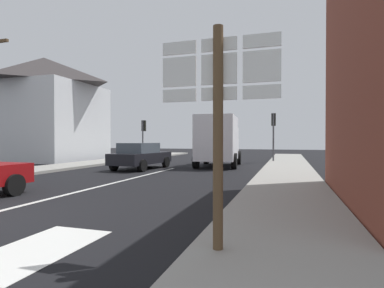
% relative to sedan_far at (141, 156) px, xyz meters
% --- Properties ---
extents(ground_plane, '(80.00, 80.00, 0.00)m').
position_rel_sedan_far_xyz_m(ground_plane, '(1.60, -1.03, -0.76)').
color(ground_plane, black).
extents(sidewalk_right, '(2.59, 44.00, 0.14)m').
position_rel_sedan_far_xyz_m(sidewalk_right, '(7.89, -3.03, -0.69)').
color(sidewalk_right, gray).
rests_on(sidewalk_right, ground).
extents(sidewalk_left, '(2.59, 44.00, 0.14)m').
position_rel_sedan_far_xyz_m(sidewalk_left, '(-4.69, -3.03, -0.69)').
color(sidewalk_left, gray).
rests_on(sidewalk_left, ground).
extents(lane_centre_stripe, '(0.16, 12.00, 0.01)m').
position_rel_sedan_far_xyz_m(lane_centre_stripe, '(1.60, -5.03, -0.75)').
color(lane_centre_stripe, silver).
rests_on(lane_centre_stripe, ground).
extents(lane_turn_arrow, '(1.20, 2.20, 0.01)m').
position_rel_sedan_far_xyz_m(lane_turn_arrow, '(4.34, -12.03, -0.75)').
color(lane_turn_arrow, silver).
rests_on(lane_turn_arrow, ground).
extents(clapboard_house_left, '(8.38, 8.20, 8.29)m').
position_rel_sedan_far_xyz_m(clapboard_house_left, '(-10.96, 4.68, 3.43)').
color(clapboard_house_left, silver).
rests_on(clapboard_house_left, ground).
extents(sedan_far, '(2.21, 4.32, 1.47)m').
position_rel_sedan_far_xyz_m(sedan_far, '(0.00, 0.00, 0.00)').
color(sedan_far, black).
rests_on(sedan_far, ground).
extents(delivery_truck, '(2.81, 5.15, 3.05)m').
position_rel_sedan_far_xyz_m(delivery_truck, '(3.81, 2.94, 0.89)').
color(delivery_truck, silver).
rests_on(delivery_truck, ground).
extents(route_sign_post, '(1.66, 0.14, 3.20)m').
position_rel_sedan_far_xyz_m(route_sign_post, '(7.01, -11.56, 1.24)').
color(route_sign_post, brown).
rests_on(route_sign_post, ground).
extents(traffic_light_far_right, '(0.30, 0.49, 3.56)m').
position_rel_sedan_far_xyz_m(traffic_light_far_right, '(6.89, 7.37, 1.87)').
color(traffic_light_far_right, '#47474C').
rests_on(traffic_light_far_right, ground).
extents(traffic_light_far_left, '(0.30, 0.49, 3.27)m').
position_rel_sedan_far_xyz_m(traffic_light_far_left, '(-3.69, 7.87, 1.66)').
color(traffic_light_far_left, '#47474C').
rests_on(traffic_light_far_left, ground).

